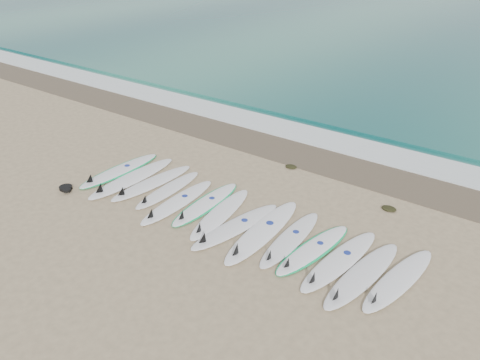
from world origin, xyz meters
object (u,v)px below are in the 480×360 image
Objects in this scene: surfboard_7 at (234,227)px; leash_coil at (66,188)px; surfboard_13 at (397,281)px; surfboard_0 at (119,171)px.

leash_coil is at bearing -156.86° from surfboard_7.
surfboard_7 is 4.65m from leash_coil.
surfboard_7 is 1.05× the size of surfboard_13.
surfboard_13 is at bearing 1.02° from surfboard_0.
surfboard_0 is 5.77× the size of leash_coil.
surfboard_7 is at bearing -165.65° from surfboard_13.
surfboard_13 reaches higher than leash_coil.
surfboard_13 is (7.73, 0.01, 0.00)m from surfboard_0.
surfboard_7 is (4.20, -0.36, 0.01)m from surfboard_0.
surfboard_13 is (3.54, 0.37, -0.00)m from surfboard_7.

